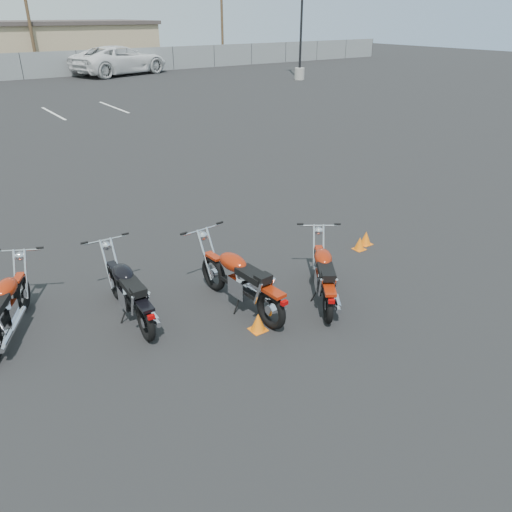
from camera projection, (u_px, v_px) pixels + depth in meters
ground at (267, 308)px, 8.18m from camera, size 120.00×120.00×0.00m
motorcycle_front_red at (6, 308)px, 7.34m from camera, size 1.31×1.92×0.98m
motorcycle_second_black at (129, 292)px, 7.74m from camera, size 0.80×2.07×1.01m
motorcycle_third_red at (241, 281)px, 7.99m from camera, size 0.86×2.22×1.08m
motorcycle_rear_red at (324, 275)px, 8.24m from camera, size 1.49×1.85×0.99m
training_cone_near at (360, 243)px, 10.14m from camera, size 0.22×0.22×0.27m
training_cone_far at (366, 238)px, 10.37m from camera, size 0.24×0.24×0.28m
training_cone_extra at (258, 322)px, 7.55m from camera, size 0.24×0.24×0.29m
light_pole_east at (301, 33)px, 34.50m from camera, size 0.80×0.70×11.43m
tan_building_east at (67, 43)px, 44.81m from camera, size 14.40×9.40×3.70m
utility_pole_c at (27, 7)px, 37.83m from camera, size 1.80×0.24×9.00m
utility_pole_d at (222, 8)px, 47.90m from camera, size 1.80×0.24×9.00m
white_van at (119, 52)px, 37.98m from camera, size 5.90×9.39×3.33m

